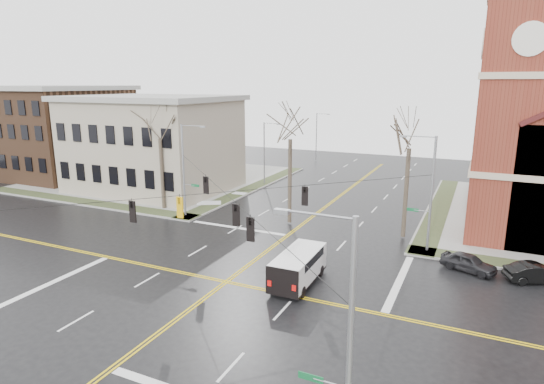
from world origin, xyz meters
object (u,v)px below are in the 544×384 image
at_px(parked_car_a, 469,262).
at_px(tree_nw_near, 290,134).
at_px(signal_pole_ne, 429,191).
at_px(tree_ne, 410,142).
at_px(tree_nw_far, 160,134).
at_px(streetlight_north_a, 265,151).
at_px(signal_pole_se, 345,342).
at_px(signal_pole_nw, 185,168).
at_px(cargo_van, 299,264).
at_px(parked_car_b, 537,273).
at_px(streetlight_north_b, 317,135).

bearing_deg(parked_car_a, tree_nw_near, 93.89).
relative_size(signal_pole_ne, tree_ne, 0.79).
height_order(parked_car_a, tree_nw_far, tree_nw_far).
bearing_deg(streetlight_north_a, signal_pole_se, -60.91).
relative_size(signal_pole_nw, cargo_van, 1.60).
distance_m(signal_pole_se, parked_car_b, 21.97).
relative_size(cargo_van, parked_car_b, 1.41).
bearing_deg(tree_ne, parked_car_a, -44.32).
xyz_separation_m(signal_pole_ne, signal_pole_se, (0.00, -23.00, 0.00)).
relative_size(streetlight_north_b, parked_car_b, 2.00).
distance_m(signal_pole_nw, tree_nw_near, 10.96).
xyz_separation_m(parked_car_b, tree_nw_far, (-33.94, 4.04, 7.29)).
bearing_deg(signal_pole_ne, parked_car_a, -39.28).
bearing_deg(parked_car_b, signal_pole_ne, 45.95).
xyz_separation_m(tree_nw_near, tree_ne, (10.44, 0.32, -0.28)).
height_order(streetlight_north_b, tree_nw_far, tree_nw_far).
bearing_deg(streetlight_north_b, tree_ne, -59.63).
xyz_separation_m(signal_pole_se, cargo_van, (-6.88, 13.55, -3.69)).
height_order(signal_pole_nw, parked_car_b, signal_pole_nw).
bearing_deg(tree_nw_near, streetlight_north_a, 123.54).
bearing_deg(streetlight_north_a, streetlight_north_b, 90.00).
xyz_separation_m(signal_pole_se, tree_nw_far, (-26.47, 24.25, 3.00)).
height_order(streetlight_north_a, cargo_van, streetlight_north_a).
xyz_separation_m(streetlight_north_a, streetlight_north_b, (0.00, 20.00, 0.00)).
height_order(signal_pole_nw, streetlight_north_b, signal_pole_nw).
xyz_separation_m(signal_pole_ne, parked_car_a, (3.28, -2.68, -4.31)).
xyz_separation_m(parked_car_a, tree_nw_near, (-15.80, 4.92, 7.88)).
bearing_deg(signal_pole_nw, parked_car_b, -5.30).
xyz_separation_m(cargo_van, tree_ne, (4.79, 12.00, 6.99)).
bearing_deg(parked_car_b, cargo_van, 91.31).
bearing_deg(tree_ne, streetlight_north_a, 144.97).
height_order(streetlight_north_a, tree_ne, tree_ne).
relative_size(signal_pole_se, streetlight_north_a, 1.12).
bearing_deg(streetlight_north_b, signal_pole_se, -69.73).
relative_size(streetlight_north_a, tree_nw_near, 0.68).
bearing_deg(signal_pole_nw, streetlight_north_b, 88.95).
distance_m(parked_car_b, tree_nw_near, 22.07).
bearing_deg(signal_pole_se, signal_pole_nw, 134.55).
relative_size(signal_pole_nw, tree_nw_near, 0.76).
relative_size(streetlight_north_b, tree_nw_near, 0.68).
distance_m(signal_pole_nw, signal_pole_se, 32.28).
relative_size(parked_car_b, tree_nw_near, 0.34).
height_order(streetlight_north_a, parked_car_b, streetlight_north_a).
distance_m(parked_car_b, tree_nw_far, 34.95).
distance_m(streetlight_north_b, tree_nw_far, 35.70).
bearing_deg(tree_nw_near, tree_ne, 1.75).
relative_size(signal_pole_ne, cargo_van, 1.60).
xyz_separation_m(signal_pole_ne, signal_pole_nw, (-22.64, 0.00, 0.00)).
relative_size(streetlight_north_a, parked_car_a, 2.12).
relative_size(signal_pole_se, parked_car_b, 2.25).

